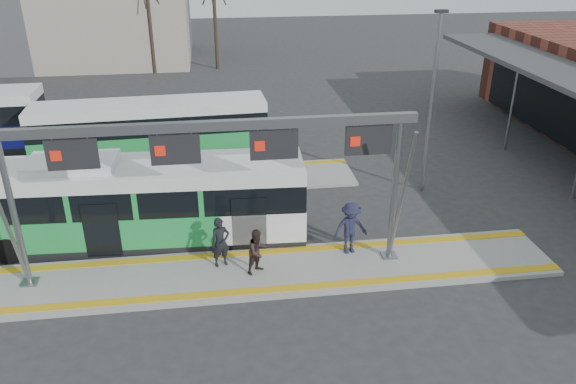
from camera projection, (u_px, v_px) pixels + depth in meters
name	position (u px, v px, depth m)	size (l,w,h in m)	color
ground	(232.00, 276.00, 18.74)	(120.00, 120.00, 0.00)	#2D2D30
platform_main	(232.00, 275.00, 18.71)	(22.00, 3.00, 0.15)	gray
platform_second	(135.00, 183.00, 25.38)	(20.00, 3.00, 0.15)	gray
tactile_main	(232.00, 272.00, 18.67)	(22.00, 2.65, 0.02)	gold
tactile_second	(138.00, 172.00, 26.38)	(20.00, 0.35, 0.02)	gold
gantry	(214.00, 154.00, 17.09)	(13.00, 1.68, 5.20)	slate
hero_bus	(135.00, 204.00, 20.27)	(12.21, 3.11, 3.33)	black
bg_bus_green	(151.00, 130.00, 27.98)	(11.51, 3.01, 2.85)	black
passenger_a	(220.00, 242.00, 18.75)	(0.64, 0.42, 1.76)	black
passenger_b	(258.00, 251.00, 18.41)	(0.76, 0.59, 1.56)	#2F211F
passenger_c	(350.00, 228.00, 19.48)	(1.24, 0.71, 1.92)	#1F2038
lamp_east	(432.00, 100.00, 23.18)	(0.50, 0.25, 7.70)	slate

